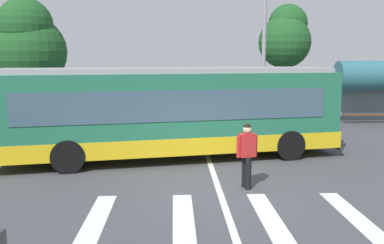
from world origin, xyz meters
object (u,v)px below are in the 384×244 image
at_px(parked_car_blue, 59,104).
at_px(pedestrian_crossing_street, 247,152).
at_px(parked_car_silver, 202,103).
at_px(city_transit_bus, 172,112).
at_px(background_tree_left, 29,44).
at_px(parked_car_teal, 249,103).
at_px(bus_stop_shelter, 373,77).
at_px(twin_arm_street_lamp, 265,6).
at_px(parked_car_champagne, 295,104).
at_px(parked_car_black, 111,103).
at_px(background_tree_right, 286,37).
at_px(parked_car_white, 156,104).

bearing_deg(parked_car_blue, pedestrian_crossing_street, -58.72).
height_order(parked_car_blue, parked_car_silver, same).
distance_m(city_transit_bus, background_tree_left, 13.63).
distance_m(parked_car_blue, background_tree_left, 3.75).
bearing_deg(city_transit_bus, parked_car_silver, 80.85).
relative_size(city_transit_bus, parked_car_blue, 2.55).
distance_m(parked_car_teal, bus_stop_shelter, 6.81).
height_order(parked_car_teal, twin_arm_street_lamp, twin_arm_street_lamp).
distance_m(pedestrian_crossing_street, parked_car_champagne, 14.59).
bearing_deg(parked_car_teal, parked_car_champagne, -7.31).
bearing_deg(parked_car_black, parked_car_silver, -0.12).
bearing_deg(background_tree_right, bus_stop_shelter, -74.96).
distance_m(parked_car_silver, parked_car_teal, 2.75).
xyz_separation_m(pedestrian_crossing_street, parked_car_blue, (-8.51, 14.01, -0.20)).
bearing_deg(pedestrian_crossing_street, bus_stop_shelter, 52.73).
height_order(bus_stop_shelter, background_tree_left, background_tree_left).
distance_m(parked_car_white, parked_car_silver, 2.81).
relative_size(parked_car_silver, background_tree_right, 0.63).
height_order(parked_car_black, background_tree_left, background_tree_left).
bearing_deg(bus_stop_shelter, twin_arm_street_lamp, -174.83).
relative_size(parked_car_black, parked_car_champagne, 1.00).
height_order(parked_car_champagne, twin_arm_street_lamp, twin_arm_street_lamp).
bearing_deg(parked_car_white, city_transit_bus, -84.46).
relative_size(parked_car_black, twin_arm_street_lamp, 0.47).
distance_m(city_transit_bus, parked_car_white, 10.24).
xyz_separation_m(city_transit_bus, twin_arm_street_lamp, (4.56, 7.08, 4.34)).
bearing_deg(twin_arm_street_lamp, parked_car_teal, 91.43).
bearing_deg(parked_car_silver, bus_stop_shelter, -20.32).
bearing_deg(city_transit_bus, parked_car_blue, 121.98).
relative_size(parked_car_blue, bus_stop_shelter, 1.20).
distance_m(parked_car_black, twin_arm_street_lamp, 10.37).
bearing_deg(pedestrian_crossing_street, parked_car_champagne, 69.45).
relative_size(pedestrian_crossing_street, parked_car_white, 0.37).
relative_size(parked_car_silver, bus_stop_shelter, 1.19).
height_order(city_transit_bus, parked_car_teal, city_transit_bus).
distance_m(parked_car_champagne, background_tree_left, 15.59).
bearing_deg(parked_car_blue, city_transit_bus, -58.02).
height_order(pedestrian_crossing_street, parked_car_black, pedestrian_crossing_street).
bearing_deg(background_tree_right, parked_car_black, -154.32).
bearing_deg(city_transit_bus, parked_car_white, 95.54).
bearing_deg(parked_car_silver, parked_car_white, -166.37).
height_order(background_tree_left, background_tree_right, background_tree_right).
relative_size(city_transit_bus, parked_car_teal, 2.52).
distance_m(city_transit_bus, parked_car_blue, 12.40).
relative_size(pedestrian_crossing_street, parked_car_teal, 0.37).
bearing_deg(bus_stop_shelter, city_transit_bus, -143.87).
height_order(parked_car_teal, parked_car_champagne, same).
xyz_separation_m(parked_car_teal, parked_car_champagne, (2.61, -0.33, 0.00)).
bearing_deg(parked_car_white, twin_arm_street_lamp, -29.09).
xyz_separation_m(bus_stop_shelter, twin_arm_street_lamp, (-5.87, -0.53, 3.51)).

